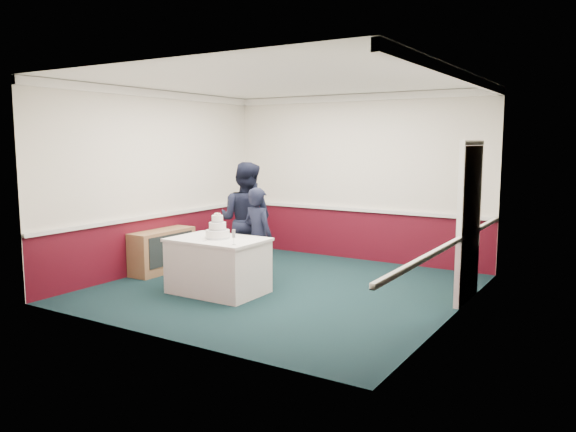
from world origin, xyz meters
The scene contains 9 objects.
ground centered at (0.00, 0.00, 0.00)m, with size 5.00×5.00×0.00m, color #112829.
room_shell centered at (0.08, 0.61, 1.97)m, with size 5.00×5.00×3.00m.
sideboard centered at (-2.28, -0.15, 0.35)m, with size 0.41×1.20×0.70m.
cake_table centered at (-0.66, -0.69, 0.40)m, with size 1.32×0.92×0.79m.
wedding_cake centered at (-0.66, -0.69, 0.90)m, with size 0.35×0.35×0.36m.
cake_knife centered at (-0.69, -0.89, 0.79)m, with size 0.01×0.22×0.01m, color silver.
champagne_flute centered at (-0.16, -0.97, 0.93)m, with size 0.05×0.05×0.21m.
person_man centered at (-0.87, 0.28, 0.92)m, with size 0.89×0.70×1.84m, color black.
person_woman centered at (-0.41, -0.05, 0.74)m, with size 0.54×0.36×1.48m, color black.
Camera 1 is at (4.32, -6.83, 2.15)m, focal length 35.00 mm.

